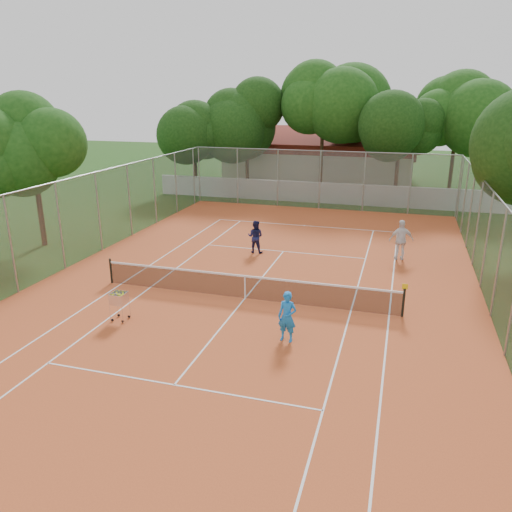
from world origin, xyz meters
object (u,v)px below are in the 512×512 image
(tennis_net, at_px, (245,287))
(player_far_left, at_px, (255,237))
(player_near, at_px, (287,317))
(player_far_right, at_px, (401,240))
(clubhouse, at_px, (320,157))
(ball_hopper, at_px, (120,305))

(tennis_net, bearing_deg, player_far_left, 102.75)
(tennis_net, height_order, player_near, player_near)
(player_far_right, bearing_deg, player_far_left, -5.83)
(clubhouse, height_order, ball_hopper, clubhouse)
(player_far_left, height_order, player_far_right, player_far_right)
(tennis_net, height_order, clubhouse, clubhouse)
(player_far_left, bearing_deg, tennis_net, 104.27)
(clubhouse, height_order, player_near, clubhouse)
(tennis_net, xyz_separation_m, ball_hopper, (-3.63, -3.13, 0.07))
(player_near, distance_m, ball_hopper, 6.01)
(tennis_net, bearing_deg, ball_hopper, -139.29)
(ball_hopper, bearing_deg, tennis_net, 59.44)
(player_far_left, relative_size, ball_hopper, 1.48)
(clubhouse, height_order, player_far_right, clubhouse)
(player_far_left, xyz_separation_m, ball_hopper, (-2.31, -8.98, -0.27))
(player_near, bearing_deg, ball_hopper, -171.46)
(clubhouse, bearing_deg, player_near, -82.22)
(player_near, distance_m, player_far_left, 9.56)
(ball_hopper, bearing_deg, player_far_right, 65.35)
(tennis_net, bearing_deg, clubhouse, 93.95)
(ball_hopper, bearing_deg, player_far_left, 94.31)
(tennis_net, relative_size, player_far_right, 6.06)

